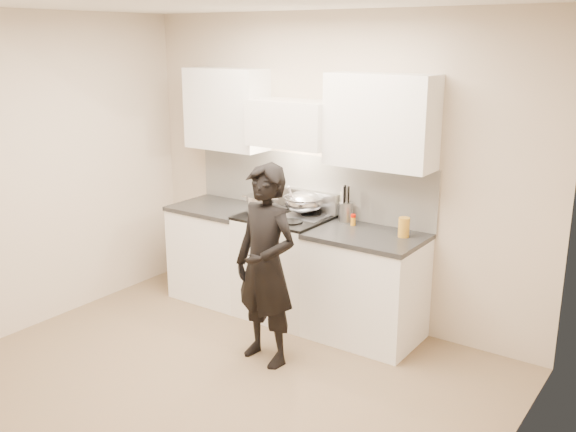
{
  "coord_description": "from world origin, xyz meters",
  "views": [
    {
      "loc": [
        2.86,
        -3.07,
        2.47
      ],
      "look_at": [
        -0.01,
        1.05,
        1.07
      ],
      "focal_mm": 40.0,
      "sensor_mm": 36.0,
      "label": 1
    }
  ],
  "objects": [
    {
      "name": "ground_plane",
      "position": [
        0.0,
        0.0,
        0.0
      ],
      "size": [
        4.0,
        4.0,
        0.0
      ],
      "primitive_type": "plane",
      "color": "#7C6346"
    },
    {
      "name": "counter_left",
      "position": [
        -1.08,
        1.43,
        0.46
      ],
      "size": [
        0.82,
        0.67,
        0.92
      ],
      "color": "white",
      "rests_on": "ground"
    },
    {
      "name": "room_shell",
      "position": [
        -0.06,
        0.37,
        1.6
      ],
      "size": [
        4.04,
        3.54,
        2.7
      ],
      "color": "#C4B39D",
      "rests_on": "ground"
    },
    {
      "name": "person",
      "position": [
        0.08,
        0.63,
        0.79
      ],
      "size": [
        0.62,
        0.45,
        1.58
      ],
      "primitive_type": "imported",
      "rotation": [
        0.0,
        0.0,
        -0.14
      ],
      "color": "black",
      "rests_on": "ground"
    },
    {
      "name": "stove",
      "position": [
        -0.3,
        1.42,
        0.47
      ],
      "size": [
        0.76,
        0.65,
        0.96
      ],
      "color": "white",
      "rests_on": "ground"
    },
    {
      "name": "counter_right",
      "position": [
        0.53,
        1.43,
        0.46
      ],
      "size": [
        0.92,
        0.67,
        0.92
      ],
      "color": "white",
      "rests_on": "ground"
    },
    {
      "name": "spice_jar",
      "position": [
        0.31,
        1.57,
        0.97
      ],
      "size": [
        0.04,
        0.04,
        0.1
      ],
      "color": "orange",
      "rests_on": "counter_right"
    },
    {
      "name": "stock_pot",
      "position": [
        -0.5,
        1.33,
        1.04
      ],
      "size": [
        0.34,
        0.3,
        0.16
      ],
      "color": "silver",
      "rests_on": "stove"
    },
    {
      "name": "utensil_crock",
      "position": [
        0.19,
        1.64,
        1.02
      ],
      "size": [
        0.12,
        0.12,
        0.32
      ],
      "color": "#A6A6A6",
      "rests_on": "counter_right"
    },
    {
      "name": "oil_glass",
      "position": [
        0.8,
        1.52,
        1.0
      ],
      "size": [
        0.09,
        0.09,
        0.16
      ],
      "color": "gold",
      "rests_on": "counter_right"
    },
    {
      "name": "wok",
      "position": [
        -0.19,
        1.56,
        1.06
      ],
      "size": [
        0.37,
        0.44,
        0.3
      ],
      "color": "silver",
      "rests_on": "stove"
    }
  ]
}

